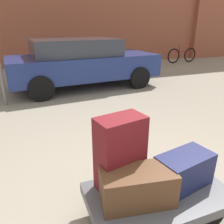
{
  "coord_description": "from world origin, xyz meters",
  "views": [
    {
      "loc": [
        -0.98,
        -1.37,
        1.77
      ],
      "look_at": [
        0.0,
        1.2,
        0.69
      ],
      "focal_mm": 35.27,
      "sensor_mm": 36.0,
      "label": 1
    }
  ],
  "objects_px": {
    "duffel_bag_brown_rear_right": "(138,187)",
    "duffel_bag_navy_stacked_top": "(184,170)",
    "luggage_cart": "(158,197)",
    "suitcase_maroon_rear_left": "(120,154)",
    "bicycle_leaning": "(182,55)",
    "bollard_kerb_far": "(154,60)",
    "bollard_kerb_near": "(104,63)",
    "parked_car": "(82,62)",
    "bollard_kerb_mid": "(132,61)"
  },
  "relations": [
    {
      "from": "bollard_kerb_mid",
      "to": "duffel_bag_navy_stacked_top",
      "type": "bearing_deg",
      "value": -112.27
    },
    {
      "from": "luggage_cart",
      "to": "suitcase_maroon_rear_left",
      "type": "relative_size",
      "value": 1.84
    },
    {
      "from": "duffel_bag_navy_stacked_top",
      "to": "bollard_kerb_mid",
      "type": "relative_size",
      "value": 0.88
    },
    {
      "from": "duffel_bag_navy_stacked_top",
      "to": "bicycle_leaning",
      "type": "relative_size",
      "value": 0.3
    },
    {
      "from": "bollard_kerb_mid",
      "to": "luggage_cart",
      "type": "bearing_deg",
      "value": -114.03
    },
    {
      "from": "duffel_bag_navy_stacked_top",
      "to": "suitcase_maroon_rear_left",
      "type": "height_order",
      "value": "suitcase_maroon_rear_left"
    },
    {
      "from": "duffel_bag_navy_stacked_top",
      "to": "bollard_kerb_near",
      "type": "xyz_separation_m",
      "value": [
        1.74,
        7.44,
        -0.2
      ]
    },
    {
      "from": "duffel_bag_brown_rear_right",
      "to": "luggage_cart",
      "type": "bearing_deg",
      "value": 18.06
    },
    {
      "from": "luggage_cart",
      "to": "suitcase_maroon_rear_left",
      "type": "bearing_deg",
      "value": 145.71
    },
    {
      "from": "duffel_bag_navy_stacked_top",
      "to": "bollard_kerb_mid",
      "type": "xyz_separation_m",
      "value": [
        3.05,
        7.44,
        -0.2
      ]
    },
    {
      "from": "bollard_kerb_near",
      "to": "duffel_bag_brown_rear_right",
      "type": "bearing_deg",
      "value": -106.77
    },
    {
      "from": "bicycle_leaning",
      "to": "bollard_kerb_mid",
      "type": "height_order",
      "value": "bicycle_leaning"
    },
    {
      "from": "duffel_bag_brown_rear_right",
      "to": "bollard_kerb_near",
      "type": "distance_m",
      "value": 7.82
    },
    {
      "from": "bollard_kerb_near",
      "to": "bollard_kerb_far",
      "type": "distance_m",
      "value": 2.4
    },
    {
      "from": "bicycle_leaning",
      "to": "bollard_kerb_near",
      "type": "height_order",
      "value": "bicycle_leaning"
    },
    {
      "from": "luggage_cart",
      "to": "bollard_kerb_far",
      "type": "xyz_separation_m",
      "value": [
        4.42,
        7.45,
        0.03
      ]
    },
    {
      "from": "duffel_bag_brown_rear_right",
      "to": "bollard_kerb_far",
      "type": "distance_m",
      "value": 8.82
    },
    {
      "from": "duffel_bag_navy_stacked_top",
      "to": "bollard_kerb_near",
      "type": "height_order",
      "value": "duffel_bag_navy_stacked_top"
    },
    {
      "from": "luggage_cart",
      "to": "bicycle_leaning",
      "type": "bearing_deg",
      "value": 51.41
    },
    {
      "from": "suitcase_maroon_rear_left",
      "to": "bollard_kerb_near",
      "type": "xyz_separation_m",
      "value": [
        2.32,
        7.24,
        -0.39
      ]
    },
    {
      "from": "luggage_cart",
      "to": "bicycle_leaning",
      "type": "relative_size",
      "value": 0.74
    },
    {
      "from": "bicycle_leaning",
      "to": "bollard_kerb_far",
      "type": "distance_m",
      "value": 2.05
    },
    {
      "from": "parked_car",
      "to": "bollard_kerb_near",
      "type": "relative_size",
      "value": 7.3
    },
    {
      "from": "suitcase_maroon_rear_left",
      "to": "bollard_kerb_mid",
      "type": "height_order",
      "value": "suitcase_maroon_rear_left"
    },
    {
      "from": "suitcase_maroon_rear_left",
      "to": "parked_car",
      "type": "bearing_deg",
      "value": 69.06
    },
    {
      "from": "bollard_kerb_far",
      "to": "luggage_cart",
      "type": "bearing_deg",
      "value": -120.67
    },
    {
      "from": "bollard_kerb_mid",
      "to": "bicycle_leaning",
      "type": "bearing_deg",
      "value": 10.31
    },
    {
      "from": "bollard_kerb_far",
      "to": "bicycle_leaning",
      "type": "bearing_deg",
      "value": 15.81
    },
    {
      "from": "luggage_cart",
      "to": "duffel_bag_navy_stacked_top",
      "type": "height_order",
      "value": "duffel_bag_navy_stacked_top"
    },
    {
      "from": "bicycle_leaning",
      "to": "luggage_cart",
      "type": "bearing_deg",
      "value": -128.59
    },
    {
      "from": "duffel_bag_brown_rear_right",
      "to": "bollard_kerb_near",
      "type": "relative_size",
      "value": 1.03
    },
    {
      "from": "parked_car",
      "to": "duffel_bag_navy_stacked_top",
      "type": "bearing_deg",
      "value": -93.1
    },
    {
      "from": "duffel_bag_brown_rear_right",
      "to": "parked_car",
      "type": "bearing_deg",
      "value": 90.94
    },
    {
      "from": "bollard_kerb_near",
      "to": "bollard_kerb_mid",
      "type": "relative_size",
      "value": 1.0
    },
    {
      "from": "duffel_bag_brown_rear_right",
      "to": "duffel_bag_navy_stacked_top",
      "type": "distance_m",
      "value": 0.52
    },
    {
      "from": "suitcase_maroon_rear_left",
      "to": "bicycle_leaning",
      "type": "xyz_separation_m",
      "value": [
        6.69,
        7.8,
        -0.32
      ]
    },
    {
      "from": "parked_car",
      "to": "bollard_kerb_near",
      "type": "bearing_deg",
      "value": 57.55
    },
    {
      "from": "luggage_cart",
      "to": "bollard_kerb_mid",
      "type": "distance_m",
      "value": 8.16
    },
    {
      "from": "duffel_bag_brown_rear_right",
      "to": "suitcase_maroon_rear_left",
      "type": "xyz_separation_m",
      "value": [
        -0.06,
        0.24,
        0.2
      ]
    },
    {
      "from": "bollard_kerb_far",
      "to": "bollard_kerb_near",
      "type": "bearing_deg",
      "value": 180.0
    },
    {
      "from": "suitcase_maroon_rear_left",
      "to": "bollard_kerb_far",
      "type": "height_order",
      "value": "suitcase_maroon_rear_left"
    },
    {
      "from": "duffel_bag_brown_rear_right",
      "to": "bollard_kerb_near",
      "type": "xyz_separation_m",
      "value": [
        2.26,
        7.49,
        -0.19
      ]
    },
    {
      "from": "suitcase_maroon_rear_left",
      "to": "bicycle_leaning",
      "type": "relative_size",
      "value": 0.4
    },
    {
      "from": "suitcase_maroon_rear_left",
      "to": "bicycle_leaning",
      "type": "distance_m",
      "value": 10.28
    },
    {
      "from": "duffel_bag_navy_stacked_top",
      "to": "bollard_kerb_far",
      "type": "distance_m",
      "value": 8.52
    },
    {
      "from": "suitcase_maroon_rear_left",
      "to": "luggage_cart",
      "type": "bearing_deg",
      "value": -45.43
    },
    {
      "from": "bollard_kerb_near",
      "to": "bollard_kerb_far",
      "type": "xyz_separation_m",
      "value": [
        2.4,
        0.0,
        0.0
      ]
    },
    {
      "from": "duffel_bag_brown_rear_right",
      "to": "suitcase_maroon_rear_left",
      "type": "bearing_deg",
      "value": 114.1
    },
    {
      "from": "duffel_bag_brown_rear_right",
      "to": "parked_car",
      "type": "height_order",
      "value": "parked_car"
    },
    {
      "from": "parked_car",
      "to": "bollard_kerb_mid",
      "type": "relative_size",
      "value": 7.3
    }
  ]
}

